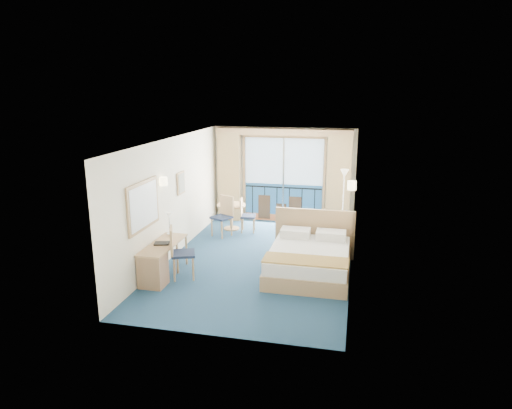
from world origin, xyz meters
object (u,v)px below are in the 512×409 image
object	(u,v)px
desk_chair	(178,250)
armchair	(336,227)
round_table	(231,210)
table_chair_b	(224,213)
table_chair_a	(245,213)
bed	(309,259)
desk	(155,265)
nightstand	(342,241)
floor_lamp	(344,185)

from	to	relation	value
desk_chair	armchair	bearing A→B (deg)	-65.74
round_table	desk_chair	bearing A→B (deg)	-92.35
round_table	table_chair_b	bearing A→B (deg)	-94.68
table_chair_a	bed	bearing A→B (deg)	-149.50
bed	table_chair_b	xyz separation A→B (m)	(-2.46, 2.07, 0.27)
round_table	table_chair_b	xyz separation A→B (m)	(-0.05, -0.55, 0.06)
desk	table_chair_a	world-z (taller)	table_chair_a
table_chair_a	table_chair_b	distance (m)	0.62
bed	armchair	xyz separation A→B (m)	(0.42, 2.24, 0.05)
round_table	nightstand	bearing A→B (deg)	-20.91
nightstand	table_chair_b	xyz separation A→B (m)	(-3.07, 0.60, 0.32)
bed	round_table	world-z (taller)	bed
round_table	floor_lamp	bearing A→B (deg)	5.99
floor_lamp	round_table	xyz separation A→B (m)	(-2.97, -0.31, -0.77)
desk_chair	table_chair_a	world-z (taller)	desk_chair
bed	armchair	bearing A→B (deg)	79.46
desk_chair	table_chair_a	size ratio (longest dim) A/B	1.19
armchair	floor_lamp	world-z (taller)	floor_lamp
bed	round_table	bearing A→B (deg)	132.66
desk	table_chair_b	bearing A→B (deg)	82.26
desk	table_chair_a	distance (m)	3.75
round_table	desk	bearing A→B (deg)	-97.30
floor_lamp	table_chair_b	distance (m)	3.21
armchair	bed	bearing A→B (deg)	62.80
bed	floor_lamp	world-z (taller)	floor_lamp
bed	armchair	world-z (taller)	bed
desk_chair	round_table	xyz separation A→B (m)	(0.14, 3.43, -0.08)
desk_chair	round_table	distance (m)	3.43
desk	desk_chair	world-z (taller)	desk_chair
desk	table_chair_b	size ratio (longest dim) A/B	1.41
nightstand	desk	bearing A→B (deg)	-143.09
armchair	desk	distance (m)	4.76
armchair	floor_lamp	size ratio (longest dim) A/B	0.46
floor_lamp	desk_chair	bearing A→B (deg)	-129.70
armchair	floor_lamp	xyz separation A→B (m)	(0.14, 0.69, 0.94)
floor_lamp	round_table	distance (m)	3.08
floor_lamp	round_table	size ratio (longest dim) A/B	2.22
desk_chair	table_chair_a	xyz separation A→B (m)	(0.56, 3.28, -0.09)
desk	floor_lamp	bearing A→B (deg)	49.93
bed	table_chair_b	world-z (taller)	bed
armchair	nightstand	bearing A→B (deg)	87.34
bed	desk	xyz separation A→B (m)	(-2.90, -1.17, 0.07)
table_chair_a	armchair	bearing A→B (deg)	-103.71
armchair	table_chair_a	xyz separation A→B (m)	(-2.41, 0.22, 0.15)
nightstand	round_table	size ratio (longest dim) A/B	0.70
bed	desk	bearing A→B (deg)	-157.96
floor_lamp	armchair	bearing A→B (deg)	-101.19
floor_lamp	table_chair_b	xyz separation A→B (m)	(-3.01, -0.86, -0.71)
bed	table_chair_b	bearing A→B (deg)	139.95
nightstand	round_table	bearing A→B (deg)	159.09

